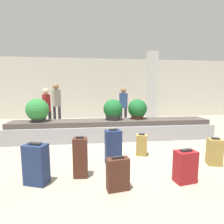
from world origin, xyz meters
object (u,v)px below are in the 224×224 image
object	(u,v)px
suitcase_6	(185,166)
potted_plant_1	(137,109)
potted_plant_2	(38,110)
traveler_2	(57,101)
pillar	(151,88)
suitcase_1	(142,145)
suitcase_0	(36,164)
traveler_1	(123,103)
traveler_0	(47,106)
suitcase_2	(118,174)
suitcase_5	(214,152)
potted_plant_0	(113,110)
suitcase_4	(113,147)
suitcase_3	(80,157)

from	to	relation	value
suitcase_6	potted_plant_1	bearing A→B (deg)	82.49
potted_plant_2	traveler_2	distance (m)	2.08
pillar	potted_plant_1	world-z (taller)	pillar
suitcase_1	potted_plant_2	world-z (taller)	potted_plant_2
suitcase_0	suitcase_6	world-z (taller)	suitcase_0
traveler_2	potted_plant_2	bearing A→B (deg)	39.74
suitcase_1	traveler_1	xyz separation A→B (m)	(0.17, 3.29, 0.72)
traveler_2	suitcase_1	bearing A→B (deg)	80.92
pillar	traveler_1	distance (m)	1.56
potted_plant_2	traveler_0	xyz separation A→B (m)	(-0.01, 1.12, 0.00)
suitcase_0	suitcase_2	xyz separation A→B (m)	(1.32, -0.35, -0.08)
suitcase_6	traveler_1	distance (m)	4.63
suitcase_0	suitcase_6	xyz separation A→B (m)	(2.50, -0.25, -0.07)
pillar	traveler_2	distance (m)	4.17
suitcase_2	suitcase_5	size ratio (longest dim) A/B	0.95
suitcase_1	potted_plant_0	bearing A→B (deg)	126.21
suitcase_6	traveler_1	world-z (taller)	traveler_1
suitcase_6	traveler_1	xyz separation A→B (m)	(-0.21, 4.57, 0.70)
suitcase_0	potted_plant_2	xyz separation A→B (m)	(-0.66, 2.49, 0.61)
suitcase_4	potted_plant_1	world-z (taller)	potted_plant_1
suitcase_6	traveler_0	bearing A→B (deg)	120.46
suitcase_3	traveler_0	size ratio (longest dim) A/B	0.47
suitcase_1	suitcase_2	size ratio (longest dim) A/B	0.96
traveler_2	suitcase_3	bearing A→B (deg)	59.77
suitcase_1	potted_plant_0	size ratio (longest dim) A/B	0.81
suitcase_4	suitcase_5	bearing A→B (deg)	-14.20
suitcase_4	traveler_0	bearing A→B (deg)	118.31
suitcase_2	traveler_2	bearing A→B (deg)	101.71
potted_plant_2	traveler_0	distance (m)	1.12
suitcase_3	traveler_2	xyz separation A→B (m)	(-1.20, 4.41, 0.73)
pillar	traveler_0	size ratio (longest dim) A/B	1.99
suitcase_4	potted_plant_2	bearing A→B (deg)	131.41
suitcase_2	suitcase_6	distance (m)	1.18
suitcase_1	potted_plant_2	xyz separation A→B (m)	(-2.77, 1.46, 0.70)
potted_plant_1	suitcase_5	bearing A→B (deg)	-65.44
suitcase_2	potted_plant_0	bearing A→B (deg)	75.68
suitcase_3	suitcase_6	distance (m)	1.82
suitcase_5	suitcase_6	size ratio (longest dim) A/B	1.01
suitcase_2	traveler_0	bearing A→B (deg)	108.13
suitcase_2	suitcase_6	xyz separation A→B (m)	(1.18, 0.10, 0.01)
suitcase_2	pillar	bearing A→B (deg)	57.01
suitcase_2	traveler_2	size ratio (longest dim) A/B	0.31
suitcase_3	potted_plant_1	bearing A→B (deg)	59.94
traveler_1	pillar	bearing A→B (deg)	40.97
pillar	suitcase_4	xyz separation A→B (m)	(-2.27, -4.14, -1.23)
suitcase_6	potted_plant_2	distance (m)	4.23
traveler_2	traveler_0	bearing A→B (deg)	33.82
traveler_2	suitcase_2	bearing A→B (deg)	64.73
suitcase_5	potted_plant_2	distance (m)	4.71
suitcase_0	suitcase_4	world-z (taller)	suitcase_4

